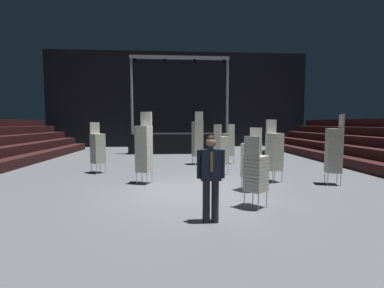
{
  "coord_description": "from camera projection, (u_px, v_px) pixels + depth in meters",
  "views": [
    {
      "loc": [
        -0.37,
        -7.53,
        2.01
      ],
      "look_at": [
        0.14,
        0.1,
        1.4
      ],
      "focal_mm": 24.44,
      "sensor_mm": 36.0,
      "label": 1
    }
  ],
  "objects": [
    {
      "name": "ground_plane",
      "position": [
        187.0,
        193.0,
        7.68
      ],
      "size": [
        22.0,
        30.0,
        0.1
      ],
      "primitive_type": "cube",
      "color": "#515459"
    },
    {
      "name": "arena_end_wall",
      "position": [
        179.0,
        100.0,
        22.28
      ],
      "size": [
        22.0,
        0.3,
        8.0
      ],
      "primitive_type": "cube",
      "color": "black",
      "rests_on": "ground_plane"
    },
    {
      "name": "stage_riser",
      "position": [
        180.0,
        141.0,
        18.43
      ],
      "size": [
        6.7,
        3.06,
        6.31
      ],
      "color": "black",
      "rests_on": "ground_plane"
    },
    {
      "name": "man_with_tie",
      "position": [
        211.0,
        173.0,
        5.23
      ],
      "size": [
        0.57,
        0.24,
        1.77
      ],
      "rotation": [
        0.0,
        0.0,
        3.15
      ],
      "color": "black",
      "rests_on": "ground_plane"
    },
    {
      "name": "chair_stack_front_left",
      "position": [
        251.0,
        159.0,
        7.73
      ],
      "size": [
        0.61,
        0.61,
        1.88
      ],
      "rotation": [
        0.0,
        0.0,
        2.17
      ],
      "color": "#B2B5BA",
      "rests_on": "ground_plane"
    },
    {
      "name": "chair_stack_front_right",
      "position": [
        144.0,
        148.0,
        8.62
      ],
      "size": [
        0.57,
        0.57,
        2.39
      ],
      "rotation": [
        0.0,
        0.0,
        2.77
      ],
      "color": "#B2B5BA",
      "rests_on": "ground_plane"
    },
    {
      "name": "chair_stack_mid_left",
      "position": [
        228.0,
        144.0,
        12.88
      ],
      "size": [
        0.61,
        0.61,
        1.96
      ],
      "rotation": [
        0.0,
        0.0,
        0.55
      ],
      "color": "#B2B5BA",
      "rests_on": "ground_plane"
    },
    {
      "name": "chair_stack_mid_right",
      "position": [
        334.0,
        150.0,
        8.49
      ],
      "size": [
        0.55,
        0.55,
        2.31
      ],
      "rotation": [
        0.0,
        0.0,
        1.28
      ],
      "color": "#B2B5BA",
      "rests_on": "ground_plane"
    },
    {
      "name": "chair_stack_mid_centre",
      "position": [
        274.0,
        151.0,
        8.89
      ],
      "size": [
        0.55,
        0.55,
        2.14
      ],
      "rotation": [
        0.0,
        0.0,
        3.45
      ],
      "color": "#B2B5BA",
      "rests_on": "ground_plane"
    },
    {
      "name": "chair_stack_rear_left",
      "position": [
        197.0,
        138.0,
        12.66
      ],
      "size": [
        0.55,
        0.55,
        2.56
      ],
      "rotation": [
        0.0,
        0.0,
        0.3
      ],
      "color": "#B2B5BA",
      "rests_on": "ground_plane"
    },
    {
      "name": "chair_stack_rear_right",
      "position": [
        256.0,
        172.0,
        6.17
      ],
      "size": [
        0.62,
        0.62,
        1.71
      ],
      "rotation": [
        0.0,
        0.0,
        5.42
      ],
      "color": "#B2B5BA",
      "rests_on": "ground_plane"
    },
    {
      "name": "chair_stack_rear_centre",
      "position": [
        98.0,
        148.0,
        10.49
      ],
      "size": [
        0.62,
        0.62,
        2.05
      ],
      "rotation": [
        0.0,
        0.0,
        3.95
      ],
      "color": "#B2B5BA",
      "rests_on": "ground_plane"
    },
    {
      "name": "chair_stack_aisle_left",
      "position": [
        221.0,
        150.0,
        10.15
      ],
      "size": [
        0.6,
        0.6,
        1.96
      ],
      "rotation": [
        0.0,
        0.0,
        5.24
      ],
      "color": "#B2B5BA",
      "rests_on": "ground_plane"
    },
    {
      "name": "equipment_road_case",
      "position": [
        270.0,
        155.0,
        14.69
      ],
      "size": [
        0.96,
        0.69,
        0.47
      ],
      "primitive_type": "cube",
      "rotation": [
        0.0,
        0.0,
        -0.1
      ],
      "color": "black",
      "rests_on": "ground_plane"
    }
  ]
}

